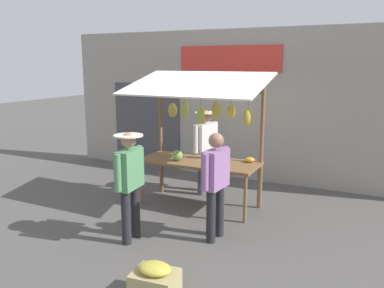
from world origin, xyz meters
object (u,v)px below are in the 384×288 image
object	(u,v)px
vendor_with_sunhat	(206,144)
shopper_with_shopping_bag	(216,179)
produce_crate_near	(155,282)
shopper_with_ponytail	(130,178)
market_stall	(200,124)

from	to	relation	value
vendor_with_sunhat	shopper_with_shopping_bag	size ratio (longest dim) A/B	1.04
shopper_with_shopping_bag	produce_crate_near	bearing A→B (deg)	-174.54
shopper_with_ponytail	produce_crate_near	size ratio (longest dim) A/B	3.03
vendor_with_sunhat	shopper_with_ponytail	size ratio (longest dim) A/B	1.03
market_stall	produce_crate_near	world-z (taller)	market_stall
market_stall	shopper_with_shopping_bag	world-z (taller)	market_stall
shopper_with_ponytail	market_stall	bearing A→B (deg)	-13.67
shopper_with_shopping_bag	shopper_with_ponytail	bearing A→B (deg)	123.97
market_stall	shopper_with_shopping_bag	distance (m)	1.60
vendor_with_sunhat	shopper_with_shopping_bag	distance (m)	2.20
vendor_with_sunhat	shopper_with_shopping_bag	xyz separation A→B (m)	(-1.04, 1.94, -0.07)
shopper_with_ponytail	shopper_with_shopping_bag	distance (m)	1.28
shopper_with_shopping_bag	produce_crate_near	distance (m)	1.91
vendor_with_sunhat	produce_crate_near	xyz separation A→B (m)	(-1.04, 3.68, -0.83)
market_stall	shopper_with_ponytail	distance (m)	1.94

